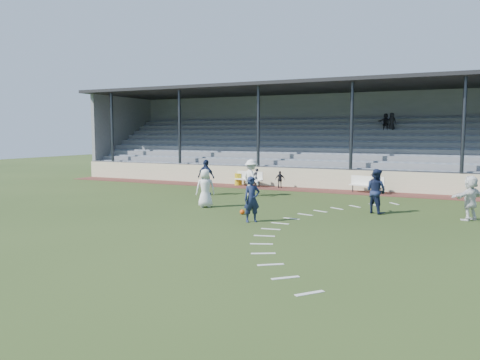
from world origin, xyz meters
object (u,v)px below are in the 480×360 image
Objects in this scene: trash_bin at (238,179)px; player_navy_lead at (252,199)px; bench_left at (249,177)px; football at (242,212)px; player_white_lead at (205,188)px; bench_right at (367,183)px.

trash_bin is 12.61m from player_navy_lead.
football is at bearing -55.30° from bench_left.
bench_left is at bearing 71.52° from player_navy_lead.
trash_bin reaches higher than football.
trash_bin is at bearing 74.78° from player_navy_lead.
bench_left is 1.15× the size of player_white_lead.
player_navy_lead reaches higher than football.
trash_bin is 0.44× the size of player_navy_lead.
player_navy_lead is at bearing -53.22° from bench_left.
player_navy_lead is at bearing 109.80° from player_white_lead.
bench_left is at bearing -166.58° from bench_right.
bench_right is 10.13m from player_white_lead.
bench_left is 1.00× the size of bench_right.
player_navy_lead reaches higher than bench_right.
player_white_lead is (1.60, -8.54, 0.30)m from bench_left.
football is (-3.46, -9.32, -0.48)m from bench_right.
bench_right is at bearing 10.34° from bench_left.
player_white_lead reaches higher than bench_right.
player_navy_lead is (4.98, -10.90, 0.29)m from bench_left.
football is 1.85m from player_navy_lead.
bench_right is at bearing 34.11° from player_navy_lead.
bench_right is 9.95m from football.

